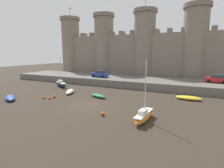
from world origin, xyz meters
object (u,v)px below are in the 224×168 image
(sailboat_foreground_right, at_px, (61,84))
(sailboat_midflat_centre, at_px, (144,116))
(mooring_buoy_near_shore, at_px, (103,114))
(mooring_buoy_mid_mud, at_px, (43,97))
(rowboat_foreground_centre, at_px, (189,98))
(car_quay_west, at_px, (100,74))
(rowboat_midflat_right, at_px, (10,98))
(car_quay_east, at_px, (217,79))
(rowboat_near_channel_left, at_px, (98,96))
(mooring_buoy_near_channel, at_px, (50,98))
(mooring_buoy_off_centre, at_px, (54,96))
(rowboat_midflat_left, at_px, (70,92))

(sailboat_foreground_right, relative_size, sailboat_midflat_centre, 1.02)
(mooring_buoy_near_shore, height_order, mooring_buoy_mid_mud, mooring_buoy_near_shore)
(mooring_buoy_near_shore, bearing_deg, rowboat_foreground_centre, 53.69)
(rowboat_foreground_centre, height_order, car_quay_west, car_quay_west)
(rowboat_midflat_right, height_order, mooring_buoy_mid_mud, rowboat_midflat_right)
(mooring_buoy_mid_mud, bearing_deg, sailboat_foreground_right, 114.98)
(rowboat_foreground_centre, bearing_deg, mooring_buoy_mid_mud, -156.57)
(mooring_buoy_mid_mud, distance_m, car_quay_east, 32.35)
(rowboat_near_channel_left, relative_size, mooring_buoy_near_channel, 8.90)
(rowboat_midflat_right, bearing_deg, mooring_buoy_off_centre, 36.54)
(car_quay_west, bearing_deg, mooring_buoy_mid_mud, -94.11)
(rowboat_midflat_left, distance_m, rowboat_midflat_right, 9.50)
(car_quay_east, bearing_deg, sailboat_midflat_centre, -111.81)
(sailboat_midflat_centre, distance_m, mooring_buoy_mid_mud, 17.44)
(rowboat_midflat_right, xyz_separation_m, sailboat_foreground_right, (-0.05, 11.72, 0.27))
(rowboat_near_channel_left, height_order, rowboat_midflat_left, rowboat_midflat_left)
(sailboat_foreground_right, distance_m, mooring_buoy_near_shore, 20.29)
(rowboat_near_channel_left, distance_m, mooring_buoy_mid_mud, 8.91)
(mooring_buoy_off_centre, distance_m, car_quay_east, 30.65)
(rowboat_near_channel_left, xyz_separation_m, rowboat_midflat_left, (-6.16, 0.35, 0.05))
(rowboat_near_channel_left, height_order, mooring_buoy_near_channel, rowboat_near_channel_left)
(rowboat_foreground_centre, xyz_separation_m, rowboat_midflat_left, (-19.77, -4.49, 0.03))
(car_quay_east, bearing_deg, rowboat_foreground_centre, -114.49)
(rowboat_near_channel_left, distance_m, rowboat_midflat_right, 13.87)
(rowboat_near_channel_left, height_order, mooring_buoy_mid_mud, rowboat_near_channel_left)
(mooring_buoy_mid_mud, distance_m, car_quay_west, 16.78)
(mooring_buoy_near_shore, distance_m, mooring_buoy_mid_mud, 12.80)
(mooring_buoy_near_shore, height_order, car_quay_west, car_quay_west)
(sailboat_midflat_centre, bearing_deg, mooring_buoy_off_centre, 167.93)
(rowboat_near_channel_left, relative_size, mooring_buoy_off_centre, 7.03)
(sailboat_foreground_right, relative_size, car_quay_east, 1.62)
(rowboat_foreground_centre, height_order, mooring_buoy_near_channel, rowboat_foreground_centre)
(rowboat_foreground_centre, height_order, sailboat_midflat_centre, sailboat_midflat_centre)
(mooring_buoy_off_centre, bearing_deg, sailboat_foreground_right, 125.05)
(rowboat_midflat_left, bearing_deg, sailboat_midflat_centre, -24.22)
(rowboat_midflat_right, distance_m, car_quay_west, 20.27)
(mooring_buoy_near_channel, xyz_separation_m, car_quay_west, (-0.10, 16.53, 2.13))
(mooring_buoy_near_shore, distance_m, car_quay_east, 25.91)
(mooring_buoy_mid_mud, height_order, car_quay_west, car_quay_west)
(mooring_buoy_near_channel, relative_size, car_quay_east, 0.09)
(mooring_buoy_mid_mud, bearing_deg, mooring_buoy_near_shore, -12.64)
(rowboat_midflat_right, height_order, mooring_buoy_near_shore, rowboat_midflat_right)
(sailboat_midflat_centre, bearing_deg, sailboat_foreground_right, 152.48)
(rowboat_near_channel_left, bearing_deg, car_quay_west, 118.22)
(rowboat_midflat_right, bearing_deg, rowboat_near_channel_left, 31.67)
(sailboat_midflat_centre, height_order, mooring_buoy_mid_mud, sailboat_midflat_centre)
(rowboat_foreground_centre, xyz_separation_m, mooring_buoy_off_centre, (-20.04, -8.14, -0.08))
(rowboat_midflat_right, relative_size, mooring_buoy_near_shore, 8.48)
(rowboat_midflat_left, bearing_deg, mooring_buoy_near_shore, -34.73)
(rowboat_midflat_left, bearing_deg, mooring_buoy_near_channel, -93.47)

